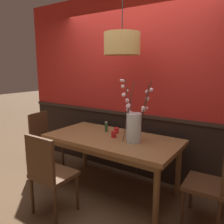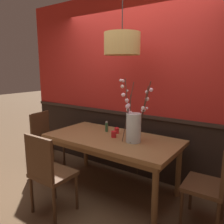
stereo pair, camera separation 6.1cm
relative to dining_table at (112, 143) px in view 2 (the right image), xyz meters
name	(u,v)px [view 2 (the right image)]	position (x,y,z in m)	size (l,w,h in m)	color
ground_plane	(112,189)	(0.00, 0.00, -0.67)	(24.00, 24.00, 0.00)	brown
back_wall	(136,87)	(0.00, 0.63, 0.71)	(4.38, 0.14, 2.77)	black
dining_table	(112,143)	(0.00, 0.00, 0.00)	(1.78, 0.90, 0.75)	olive
chair_head_west_end	(45,136)	(-1.35, -0.03, -0.14)	(0.44, 0.45, 0.93)	#4C301C
chair_far_side_left	(130,135)	(-0.24, 0.88, -0.15)	(0.42, 0.41, 0.91)	#4C301C
chair_far_side_right	(155,142)	(0.25, 0.84, -0.16)	(0.43, 0.42, 0.90)	#4C301C
chair_head_east_end	(213,181)	(1.28, -0.03, -0.15)	(0.42, 0.46, 0.93)	#4C301C
chair_near_side_left	(48,170)	(-0.27, -0.86, -0.13)	(0.45, 0.40, 0.96)	#4C301C
vase_with_blossoms	(133,126)	(0.32, 0.00, 0.29)	(0.40, 0.35, 0.78)	silver
candle_holder_nearer_center	(114,134)	(0.02, 0.01, 0.13)	(0.07, 0.07, 0.08)	red
candle_holder_nearer_edge	(117,130)	(-0.05, 0.18, 0.13)	(0.07, 0.07, 0.08)	red
condiment_bottle	(107,127)	(-0.22, 0.18, 0.16)	(0.04, 0.04, 0.15)	#2D5633
pendant_lamp	(122,44)	(0.09, 0.10, 1.29)	(0.45, 0.45, 0.95)	tan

